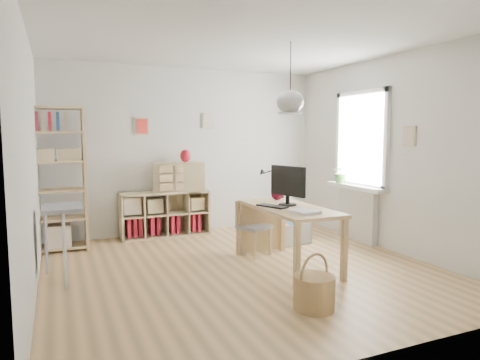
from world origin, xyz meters
name	(u,v)px	position (x,y,z in m)	size (l,w,h in m)	color
ground	(242,269)	(0.00, 0.00, 0.00)	(4.50, 4.50, 0.00)	tan
room_shell	(290,102)	(0.55, -0.15, 2.00)	(4.50, 4.50, 4.50)	white
window_unit	(362,139)	(2.23, 0.60, 1.55)	(0.07, 1.16, 1.46)	white
radiator	(358,215)	(2.19, 0.60, 0.40)	(0.10, 0.80, 0.80)	silver
windowsill	(356,187)	(2.14, 0.60, 0.83)	(0.22, 1.20, 0.06)	white
desk	(289,214)	(0.55, -0.15, 0.66)	(0.70, 1.50, 0.75)	tan
cube_shelf	(163,217)	(-0.47, 2.08, 0.30)	(1.40, 0.38, 0.72)	tan
tall_bookshelf	(55,173)	(-2.04, 1.80, 1.09)	(0.80, 0.38, 2.00)	tan
side_table	(57,223)	(-2.04, 0.35, 0.67)	(0.40, 0.55, 0.85)	gray
chair	(251,224)	(0.37, 0.55, 0.42)	(0.47, 0.47, 0.74)	gray
wicker_basket	(314,291)	(0.13, -1.36, 0.17)	(0.39, 0.39, 0.54)	#9B7946
storage_chest	(285,228)	(1.11, 0.94, 0.21)	(0.67, 0.74, 0.65)	#B7B7B3
monitor	(288,183)	(0.58, -0.06, 1.02)	(0.22, 0.55, 0.49)	black
keyboard	(272,206)	(0.35, -0.09, 0.76)	(0.15, 0.39, 0.02)	black
task_lamp	(271,178)	(0.63, 0.47, 1.03)	(0.39, 0.14, 0.41)	black
yarn_ball	(277,194)	(0.67, 0.38, 0.83)	(0.16, 0.16, 0.16)	#4A091A
paper_tray	(304,211)	(0.49, -0.58, 0.77)	(0.25, 0.32, 0.03)	white
drawer_chest	(179,177)	(-0.22, 2.04, 0.95)	(0.80, 0.37, 0.46)	tan
red_vase	(185,156)	(-0.11, 2.04, 1.28)	(0.17, 0.17, 0.20)	maroon
potted_plant	(341,173)	(2.12, 0.95, 1.02)	(0.29, 0.25, 0.32)	#315F23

